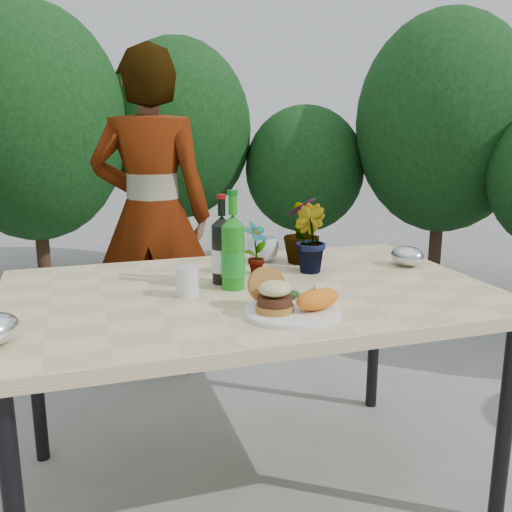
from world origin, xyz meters
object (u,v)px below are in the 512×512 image
object	(u,v)px
wine_bottle	(222,251)
dinner_plate	(293,312)
person	(152,216)
patio_table	(249,305)

from	to	relation	value
wine_bottle	dinner_plate	bearing A→B (deg)	-77.31
dinner_plate	wine_bottle	bearing A→B (deg)	106.36
wine_bottle	person	world-z (taller)	person
dinner_plate	wine_bottle	world-z (taller)	wine_bottle
patio_table	person	size ratio (longest dim) A/B	0.97
patio_table	wine_bottle	distance (m)	0.21
patio_table	dinner_plate	distance (m)	0.29
dinner_plate	wine_bottle	size ratio (longest dim) A/B	0.92
wine_bottle	person	distance (m)	1.05
dinner_plate	wine_bottle	xyz separation A→B (m)	(-0.11, 0.38, 0.10)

